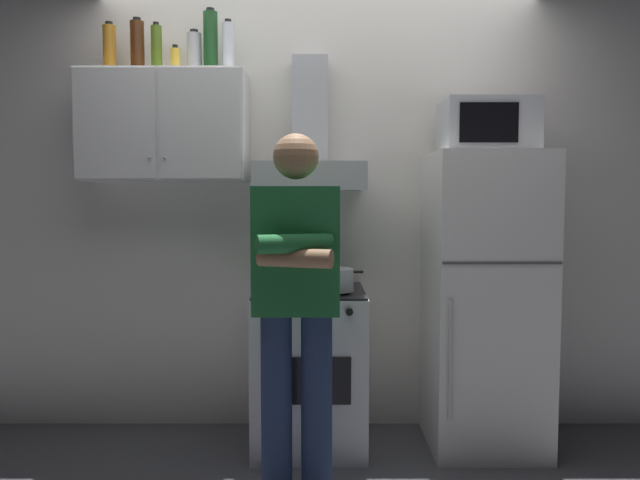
% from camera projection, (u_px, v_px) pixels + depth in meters
% --- Properties ---
extents(ground_plane, '(7.00, 7.00, 0.00)m').
position_uv_depth(ground_plane, '(320.00, 464.00, 3.08)').
color(ground_plane, '#4C4C51').
extents(back_wall_tiled, '(4.80, 0.10, 2.70)m').
position_uv_depth(back_wall_tiled, '(320.00, 199.00, 3.58)').
color(back_wall_tiled, silver).
rests_on(back_wall_tiled, ground_plane).
extents(upper_cabinet, '(0.90, 0.37, 0.60)m').
position_uv_depth(upper_cabinet, '(167.00, 127.00, 3.33)').
color(upper_cabinet, silver).
extents(stove_oven, '(0.60, 0.62, 0.87)m').
position_uv_depth(stove_oven, '(311.00, 367.00, 3.30)').
color(stove_oven, silver).
rests_on(stove_oven, ground_plane).
extents(range_hood, '(0.60, 0.44, 0.75)m').
position_uv_depth(range_hood, '(311.00, 155.00, 3.34)').
color(range_hood, '#B7BABF').
extents(refrigerator, '(0.60, 0.62, 1.60)m').
position_uv_depth(refrigerator, '(486.00, 301.00, 3.27)').
color(refrigerator, white).
rests_on(refrigerator, ground_plane).
extents(microwave, '(0.48, 0.37, 0.28)m').
position_uv_depth(microwave, '(488.00, 127.00, 3.22)').
color(microwave, '#B7BABF').
rests_on(microwave, refrigerator).
extents(person_standing, '(0.38, 0.33, 1.64)m').
position_uv_depth(person_standing, '(297.00, 302.00, 2.66)').
color(person_standing, navy).
rests_on(person_standing, ground_plane).
extents(cooking_pot, '(0.30, 0.20, 0.12)m').
position_uv_depth(cooking_pot, '(335.00, 280.00, 3.15)').
color(cooking_pot, '#B7BABF').
rests_on(cooking_pot, stove_oven).
extents(bottle_liquor_amber, '(0.07, 0.07, 0.28)m').
position_uv_depth(bottle_liquor_amber, '(111.00, 49.00, 3.33)').
color(bottle_liquor_amber, '#B7721E').
rests_on(bottle_liquor_amber, upper_cabinet).
extents(bottle_rum_dark, '(0.08, 0.08, 0.29)m').
position_uv_depth(bottle_rum_dark, '(139.00, 46.00, 3.30)').
color(bottle_rum_dark, '#47230F').
rests_on(bottle_rum_dark, upper_cabinet).
extents(bottle_olive_oil, '(0.06, 0.06, 0.26)m').
position_uv_depth(bottle_olive_oil, '(158.00, 48.00, 3.29)').
color(bottle_olive_oil, '#4C6B19').
rests_on(bottle_olive_oil, upper_cabinet).
extents(bottle_vodka_clear, '(0.07, 0.07, 0.29)m').
position_uv_depth(bottle_vodka_clear, '(229.00, 47.00, 3.32)').
color(bottle_vodka_clear, silver).
rests_on(bottle_vodka_clear, upper_cabinet).
extents(bottle_wine_green, '(0.08, 0.08, 0.35)m').
position_uv_depth(bottle_wine_green, '(212.00, 42.00, 3.33)').
color(bottle_wine_green, '#19471E').
rests_on(bottle_wine_green, upper_cabinet).
extents(bottle_canister_steel, '(0.08, 0.08, 0.24)m').
position_uv_depth(bottle_canister_steel, '(195.00, 53.00, 3.34)').
color(bottle_canister_steel, '#B2B5BA').
rests_on(bottle_canister_steel, upper_cabinet).
extents(bottle_spice_jar, '(0.05, 0.05, 0.14)m').
position_uv_depth(bottle_spice_jar, '(176.00, 59.00, 3.29)').
color(bottle_spice_jar, gold).
rests_on(bottle_spice_jar, upper_cabinet).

